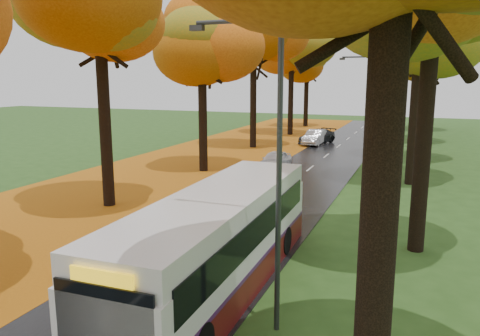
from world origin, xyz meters
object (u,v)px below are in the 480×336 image
Objects in this scene: streetlamp_near at (270,153)px; streetlamp_far at (392,94)px; car_dark at (317,136)px; streetlamp_mid at (369,105)px; car_white at (275,160)px; bus at (218,239)px; car_silver at (315,137)px.

streetlamp_far is (0.00, 44.00, 0.00)m from streetlamp_near.
car_dark is at bearing 100.17° from streetlamp_near.
streetlamp_mid is 1.66× the size of car_dark.
car_white is 0.79× the size of car_dark.
car_dark is (-6.30, 13.11, -3.98)m from streetlamp_mid.
bus reaches higher than car_silver.
streetlamp_mid is 22.00m from streetlamp_far.
streetlamp_near reaches higher than car_dark.
streetlamp_near is 1.00× the size of streetlamp_far.
car_dark is at bearing -125.31° from streetlamp_far.
streetlamp_far is at bearing 90.00° from streetlamp_mid.
car_white is at bearing 101.12° from bus.
streetlamp_far is (0.00, 22.00, 0.00)m from streetlamp_mid.
car_silver is at bearing -122.81° from streetlamp_far.
streetlamp_mid is 15.08m from car_dark.
car_white is (-4.11, 19.13, -0.94)m from bus.
car_dark is at bearing 96.04° from bus.
car_silver reaches higher than car_white.
streetlamp_far is 0.69× the size of bus.
streetlamp_mid is 20.69m from bus.
bus is 2.67× the size of car_silver.
bus is at bearing -92.92° from streetlamp_far.
streetlamp_near and streetlamp_far have the same top height.
streetlamp_far is at bearing 86.07° from bus.
streetlamp_mid is 14.32m from car_silver.
streetlamp_mid is 7.55m from car_white.
streetlamp_near is at bearing -90.00° from streetlamp_far.
streetlamp_near is 22.09m from car_white.
car_white is at bearing 106.79° from streetlamp_near.
car_silver is at bearing 94.35° from car_white.
streetlamp_mid is at bearing -90.00° from streetlamp_far.
bus is (-2.16, 1.66, -3.08)m from streetlamp_near.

